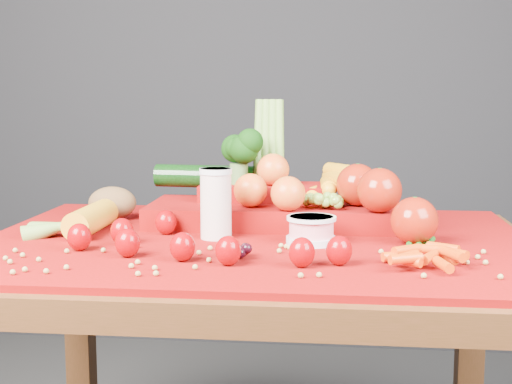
# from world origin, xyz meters

# --- Properties ---
(table) EXTENTS (1.10, 0.80, 0.75)m
(table) POSITION_xyz_m (0.00, 0.00, 0.66)
(table) COLOR #36210C
(table) RESTS_ON ground
(red_cloth) EXTENTS (1.05, 0.75, 0.01)m
(red_cloth) POSITION_xyz_m (0.00, 0.00, 0.76)
(red_cloth) COLOR #7C0408
(red_cloth) RESTS_ON table
(milk_glass) EXTENTS (0.06, 0.06, 0.14)m
(milk_glass) POSITION_xyz_m (-0.07, -0.01, 0.84)
(milk_glass) COLOR beige
(milk_glass) RESTS_ON red_cloth
(yogurt_bowl) EXTENTS (0.09, 0.09, 0.05)m
(yogurt_bowl) POSITION_xyz_m (0.11, -0.03, 0.79)
(yogurt_bowl) COLOR silver
(yogurt_bowl) RESTS_ON red_cloth
(strawberry_scatter) EXTENTS (0.54, 0.28, 0.05)m
(strawberry_scatter) POSITION_xyz_m (-0.12, -0.14, 0.79)
(strawberry_scatter) COLOR #87000B
(strawberry_scatter) RESTS_ON red_cloth
(dark_grape_cluster) EXTENTS (0.06, 0.05, 0.03)m
(dark_grape_cluster) POSITION_xyz_m (-0.01, -0.16, 0.78)
(dark_grape_cluster) COLOR black
(dark_grape_cluster) RESTS_ON red_cloth
(soybean_scatter) EXTENTS (0.84, 0.24, 0.01)m
(soybean_scatter) POSITION_xyz_m (0.00, -0.20, 0.77)
(soybean_scatter) COLOR #A48E46
(soybean_scatter) RESTS_ON red_cloth
(corn_ear) EXTENTS (0.18, 0.23, 0.06)m
(corn_ear) POSITION_xyz_m (-0.37, -0.01, 0.78)
(corn_ear) COLOR gold
(corn_ear) RESTS_ON red_cloth
(potato) EXTENTS (0.11, 0.08, 0.07)m
(potato) POSITION_xyz_m (-0.34, 0.18, 0.80)
(potato) COLOR brown
(potato) RESTS_ON red_cloth
(baby_carrot_pile) EXTENTS (0.17, 0.17, 0.03)m
(baby_carrot_pile) POSITION_xyz_m (0.31, -0.19, 0.78)
(baby_carrot_pile) COLOR #C93907
(baby_carrot_pile) RESTS_ON red_cloth
(green_bean_pile) EXTENTS (0.14, 0.12, 0.01)m
(green_bean_pile) POSITION_xyz_m (0.32, -0.01, 0.77)
(green_bean_pile) COLOR #165914
(green_bean_pile) RESTS_ON red_cloth
(produce_mound) EXTENTS (0.60, 0.36, 0.27)m
(produce_mound) POSITION_xyz_m (0.05, 0.15, 0.82)
(produce_mound) COLOR #7C0408
(produce_mound) RESTS_ON red_cloth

